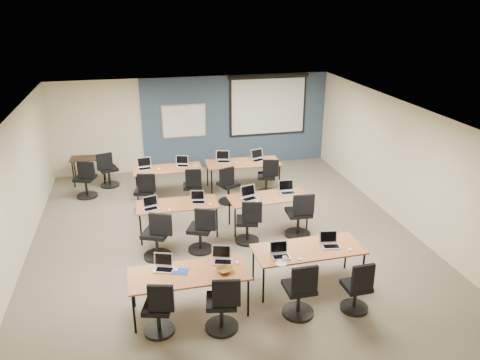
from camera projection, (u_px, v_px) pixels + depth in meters
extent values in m
cube|color=#6B6354|center=(225.00, 237.00, 10.01)|extent=(8.00, 9.00, 0.02)
cube|color=white|center=(223.00, 113.00, 9.02)|extent=(8.00, 9.00, 0.02)
cube|color=beige|center=(194.00, 123.00, 13.59)|extent=(8.00, 0.04, 2.70)
cube|color=beige|center=(299.00, 315.00, 5.44)|extent=(8.00, 0.04, 2.70)
cube|color=beige|center=(13.00, 196.00, 8.68)|extent=(0.04, 9.00, 2.70)
cube|color=beige|center=(401.00, 163.00, 10.35)|extent=(0.04, 9.00, 2.70)
cube|color=#3D5977|center=(236.00, 121.00, 13.83)|extent=(5.50, 0.04, 2.70)
cube|color=#BDBDBD|center=(184.00, 121.00, 13.43)|extent=(1.28, 0.02, 0.98)
cube|color=white|center=(184.00, 121.00, 13.42)|extent=(1.20, 0.02, 0.90)
cube|color=black|center=(268.00, 105.00, 13.81)|extent=(2.32, 0.03, 1.82)
cube|color=white|center=(268.00, 106.00, 13.81)|extent=(2.20, 0.02, 1.62)
cylinder|color=black|center=(269.00, 76.00, 13.49)|extent=(2.40, 0.10, 0.10)
cube|color=brown|center=(189.00, 274.00, 7.39)|extent=(1.89, 0.79, 0.03)
cylinder|color=black|center=(134.00, 314.00, 7.04)|extent=(0.04, 0.04, 0.70)
cylinder|color=black|center=(248.00, 298.00, 7.41)|extent=(0.04, 0.04, 0.70)
cylinder|color=black|center=(133.00, 289.00, 7.64)|extent=(0.04, 0.04, 0.70)
cylinder|color=black|center=(239.00, 275.00, 8.02)|extent=(0.04, 0.04, 0.70)
cube|color=olive|center=(308.00, 249.00, 8.11)|extent=(1.91, 0.80, 0.03)
cylinder|color=black|center=(263.00, 285.00, 7.75)|extent=(0.04, 0.04, 0.70)
cylinder|color=black|center=(363.00, 271.00, 8.12)|extent=(0.04, 0.04, 0.70)
cylinder|color=black|center=(253.00, 263.00, 8.36)|extent=(0.04, 0.04, 0.70)
cylinder|color=black|center=(346.00, 252.00, 8.74)|extent=(0.04, 0.04, 0.70)
cube|color=brown|center=(177.00, 204.00, 9.84)|extent=(1.70, 0.71, 0.03)
cylinder|color=black|center=(141.00, 230.00, 9.55)|extent=(0.04, 0.04, 0.70)
cylinder|color=black|center=(217.00, 222.00, 9.88)|extent=(0.04, 0.04, 0.70)
cylinder|color=black|center=(140.00, 218.00, 10.08)|extent=(0.04, 0.04, 0.70)
cylinder|color=black|center=(212.00, 211.00, 10.41)|extent=(0.04, 0.04, 0.70)
cube|color=olive|center=(268.00, 197.00, 10.20)|extent=(1.74, 0.73, 0.03)
cylinder|color=black|center=(235.00, 222.00, 9.89)|extent=(0.04, 0.04, 0.70)
cylinder|color=black|center=(307.00, 215.00, 10.23)|extent=(0.04, 0.04, 0.70)
cylinder|color=black|center=(229.00, 210.00, 10.43)|extent=(0.04, 0.04, 0.70)
cylinder|color=black|center=(298.00, 203.00, 10.77)|extent=(0.04, 0.04, 0.70)
cube|color=brown|center=(168.00, 169.00, 11.86)|extent=(1.71, 0.71, 0.03)
cylinder|color=black|center=(137.00, 189.00, 11.56)|extent=(0.04, 0.04, 0.70)
cylinder|color=black|center=(201.00, 184.00, 11.89)|extent=(0.04, 0.04, 0.70)
cylinder|color=black|center=(137.00, 181.00, 12.10)|extent=(0.04, 0.04, 0.70)
cylinder|color=black|center=(198.00, 176.00, 12.43)|extent=(0.04, 0.04, 0.70)
cube|color=#A2602D|center=(243.00, 163.00, 12.30)|extent=(1.93, 0.80, 0.03)
cylinder|color=black|center=(212.00, 183.00, 11.93)|extent=(0.04, 0.04, 0.70)
cylinder|color=black|center=(279.00, 177.00, 12.31)|extent=(0.04, 0.04, 0.70)
cylinder|color=black|center=(207.00, 174.00, 12.55)|extent=(0.04, 0.04, 0.70)
cylinder|color=black|center=(272.00, 169.00, 12.93)|extent=(0.04, 0.04, 0.70)
cube|color=silver|center=(164.00, 269.00, 7.46)|extent=(0.31, 0.22, 0.02)
cube|color=black|center=(164.00, 269.00, 7.44)|extent=(0.26, 0.13, 0.00)
cube|color=silver|center=(163.00, 259.00, 7.53)|extent=(0.31, 0.06, 0.21)
cube|color=black|center=(163.00, 259.00, 7.52)|extent=(0.27, 0.04, 0.17)
ellipsoid|color=white|center=(176.00, 270.00, 7.45)|extent=(0.08, 0.10, 0.03)
cylinder|color=black|center=(159.00, 330.00, 7.18)|extent=(0.47, 0.47, 0.05)
cylinder|color=black|center=(159.00, 321.00, 7.11)|extent=(0.06, 0.06, 0.41)
cube|color=black|center=(158.00, 307.00, 7.02)|extent=(0.41, 0.41, 0.08)
cube|color=black|center=(161.00, 298.00, 6.76)|extent=(0.38, 0.06, 0.44)
cube|color=#B6B6B9|center=(223.00, 262.00, 7.68)|extent=(0.32, 0.23, 0.02)
cube|color=black|center=(223.00, 262.00, 7.65)|extent=(0.27, 0.13, 0.00)
cube|color=#B6B6B9|center=(221.00, 252.00, 7.74)|extent=(0.32, 0.06, 0.22)
cube|color=black|center=(221.00, 252.00, 7.74)|extent=(0.28, 0.04, 0.18)
ellipsoid|color=white|center=(237.00, 262.00, 7.66)|extent=(0.06, 0.10, 0.03)
cylinder|color=black|center=(222.00, 327.00, 7.26)|extent=(0.52, 0.52, 0.05)
cylinder|color=black|center=(222.00, 316.00, 7.18)|extent=(0.06, 0.06, 0.46)
cube|color=black|center=(221.00, 301.00, 7.08)|extent=(0.46, 0.46, 0.08)
cube|color=black|center=(226.00, 293.00, 6.80)|extent=(0.42, 0.06, 0.44)
cube|color=#ADADB8|center=(281.00, 257.00, 7.83)|extent=(0.30, 0.22, 0.02)
cube|color=black|center=(281.00, 257.00, 7.81)|extent=(0.26, 0.13, 0.00)
cube|color=#ADADB8|center=(279.00, 247.00, 7.90)|extent=(0.30, 0.06, 0.21)
cube|color=black|center=(279.00, 247.00, 7.89)|extent=(0.27, 0.04, 0.17)
ellipsoid|color=white|center=(300.00, 259.00, 7.76)|extent=(0.06, 0.09, 0.03)
cylinder|color=black|center=(298.00, 312.00, 7.59)|extent=(0.52, 0.52, 0.05)
cylinder|color=black|center=(298.00, 302.00, 7.52)|extent=(0.06, 0.06, 0.46)
cube|color=black|center=(299.00, 287.00, 7.42)|extent=(0.46, 0.46, 0.08)
cube|color=black|center=(305.00, 280.00, 7.12)|extent=(0.42, 0.06, 0.44)
cube|color=#ACACB5|center=(331.00, 246.00, 8.15)|extent=(0.31, 0.23, 0.02)
cube|color=black|center=(331.00, 246.00, 8.13)|extent=(0.27, 0.13, 0.00)
cube|color=#ACACB5|center=(328.00, 237.00, 8.22)|extent=(0.31, 0.06, 0.22)
cube|color=black|center=(329.00, 237.00, 8.21)|extent=(0.28, 0.04, 0.18)
ellipsoid|color=white|center=(350.00, 249.00, 8.05)|extent=(0.06, 0.10, 0.03)
cylinder|color=black|center=(354.00, 308.00, 7.70)|extent=(0.46, 0.46, 0.05)
cylinder|color=black|center=(355.00, 298.00, 7.64)|extent=(0.06, 0.06, 0.41)
cube|color=black|center=(356.00, 286.00, 7.55)|extent=(0.41, 0.41, 0.08)
cube|color=black|center=(363.00, 277.00, 7.27)|extent=(0.37, 0.06, 0.44)
cube|color=#A9A9A9|center=(151.00, 209.00, 9.58)|extent=(0.31, 0.23, 0.02)
cube|color=black|center=(151.00, 209.00, 9.56)|extent=(0.27, 0.13, 0.00)
cube|color=#A9A9A9|center=(150.00, 201.00, 9.65)|extent=(0.31, 0.06, 0.22)
cube|color=black|center=(150.00, 201.00, 9.64)|extent=(0.28, 0.04, 0.18)
ellipsoid|color=white|center=(169.00, 210.00, 9.55)|extent=(0.08, 0.10, 0.03)
cylinder|color=black|center=(158.00, 256.00, 9.24)|extent=(0.55, 0.55, 0.05)
cylinder|color=black|center=(157.00, 246.00, 9.16)|extent=(0.06, 0.06, 0.48)
cube|color=black|center=(156.00, 233.00, 9.06)|extent=(0.48, 0.48, 0.08)
cube|color=black|center=(161.00, 224.00, 8.79)|extent=(0.44, 0.06, 0.44)
cube|color=#ACACAD|center=(198.00, 202.00, 9.89)|extent=(0.30, 0.22, 0.02)
cube|color=black|center=(199.00, 202.00, 9.86)|extent=(0.25, 0.13, 0.00)
cube|color=#ACACAD|center=(197.00, 195.00, 9.95)|extent=(0.30, 0.06, 0.21)
cube|color=black|center=(197.00, 195.00, 9.94)|extent=(0.26, 0.04, 0.17)
ellipsoid|color=white|center=(210.00, 204.00, 9.80)|extent=(0.06, 0.10, 0.04)
cylinder|color=black|center=(201.00, 249.00, 9.48)|extent=(0.51, 0.51, 0.05)
cylinder|color=black|center=(200.00, 240.00, 9.41)|extent=(0.06, 0.06, 0.45)
cube|color=black|center=(200.00, 229.00, 9.31)|extent=(0.45, 0.45, 0.08)
cube|color=black|center=(205.00, 220.00, 9.05)|extent=(0.41, 0.06, 0.44)
cube|color=#B6B7BF|center=(250.00, 199.00, 10.05)|extent=(0.35, 0.26, 0.02)
cube|color=black|center=(250.00, 199.00, 10.03)|extent=(0.30, 0.15, 0.00)
cube|color=#B6B7BF|center=(248.00, 191.00, 10.13)|extent=(0.35, 0.07, 0.24)
cube|color=black|center=(248.00, 191.00, 10.12)|extent=(0.31, 0.05, 0.20)
ellipsoid|color=white|center=(257.00, 201.00, 9.93)|extent=(0.09, 0.12, 0.04)
cylinder|color=black|center=(247.00, 240.00, 9.82)|extent=(0.50, 0.50, 0.05)
cylinder|color=black|center=(247.00, 232.00, 9.74)|extent=(0.06, 0.06, 0.44)
cube|color=black|center=(247.00, 221.00, 9.65)|extent=(0.44, 0.44, 0.08)
cube|color=black|center=(252.00, 212.00, 9.38)|extent=(0.41, 0.06, 0.44)
cube|color=#ADAEB8|center=(288.00, 193.00, 10.35)|extent=(0.35, 0.25, 0.02)
cube|color=black|center=(288.00, 193.00, 10.33)|extent=(0.29, 0.15, 0.00)
cube|color=#ADAEB8|center=(286.00, 185.00, 10.42)|extent=(0.35, 0.06, 0.24)
cube|color=black|center=(286.00, 185.00, 10.42)|extent=(0.31, 0.05, 0.20)
ellipsoid|color=white|center=(301.00, 196.00, 10.19)|extent=(0.08, 0.10, 0.03)
cylinder|color=black|center=(298.00, 234.00, 10.08)|extent=(0.56, 0.56, 0.05)
cylinder|color=black|center=(298.00, 225.00, 10.00)|extent=(0.06, 0.06, 0.49)
cube|color=black|center=(299.00, 213.00, 9.90)|extent=(0.49, 0.49, 0.08)
cube|color=black|center=(304.00, 205.00, 9.59)|extent=(0.45, 0.06, 0.44)
cube|color=silver|center=(145.00, 169.00, 11.80)|extent=(0.35, 0.25, 0.02)
cube|color=black|center=(145.00, 168.00, 11.78)|extent=(0.30, 0.15, 0.00)
cube|color=silver|center=(144.00, 162.00, 11.88)|extent=(0.35, 0.06, 0.24)
cube|color=black|center=(144.00, 162.00, 11.87)|extent=(0.31, 0.05, 0.20)
ellipsoid|color=white|center=(159.00, 169.00, 11.80)|extent=(0.10, 0.12, 0.04)
cylinder|color=black|center=(146.00, 209.00, 11.27)|extent=(0.51, 0.51, 0.05)
cylinder|color=black|center=(146.00, 201.00, 11.20)|extent=(0.06, 0.06, 0.45)
cube|color=black|center=(145.00, 191.00, 11.10)|extent=(0.45, 0.45, 0.08)
cube|color=black|center=(146.00, 183.00, 10.83)|extent=(0.41, 0.06, 0.44)
cube|color=#B6B6B7|center=(183.00, 166.00, 12.00)|extent=(0.32, 0.24, 0.02)
cube|color=black|center=(183.00, 166.00, 11.98)|extent=(0.27, 0.14, 0.00)
cube|color=#B6B6B7|center=(182.00, 160.00, 12.07)|extent=(0.32, 0.06, 0.22)
cube|color=black|center=(182.00, 160.00, 12.07)|extent=(0.28, 0.04, 0.18)
ellipsoid|color=white|center=(195.00, 166.00, 12.00)|extent=(0.08, 0.11, 0.03)
cylinder|color=black|center=(192.00, 202.00, 11.64)|extent=(0.47, 0.47, 0.05)
cylinder|color=black|center=(192.00, 195.00, 11.57)|extent=(0.06, 0.06, 0.42)
cube|color=black|center=(192.00, 186.00, 11.48)|extent=(0.42, 0.42, 0.08)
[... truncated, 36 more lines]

